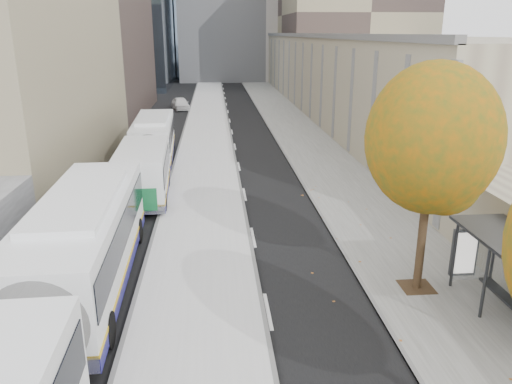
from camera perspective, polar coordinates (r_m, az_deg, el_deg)
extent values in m
cube|color=silver|center=(37.75, -5.75, 4.90)|extent=(4.25, 150.00, 0.15)
cube|color=slate|center=(38.46, 6.30, 5.07)|extent=(4.75, 150.00, 0.08)
cube|color=gray|center=(68.56, 11.35, 13.74)|extent=(18.00, 92.00, 8.00)
cylinder|color=#301D14|center=(17.63, 18.36, -5.63)|extent=(0.28, 0.28, 3.24)
sphere|color=#355417|center=(16.60, 19.55, 5.76)|extent=(4.20, 4.20, 4.20)
cube|color=white|center=(14.23, -22.53, -12.54)|extent=(3.22, 18.94, 3.15)
cube|color=black|center=(13.96, -22.81, -10.48)|extent=(3.26, 18.18, 1.09)
cube|color=white|center=(31.57, -11.99, 4.52)|extent=(3.18, 16.90, 2.80)
cube|color=black|center=(31.46, -12.05, 5.43)|extent=(3.21, 16.23, 0.97)
cube|color=#166938|center=(23.67, -14.27, -0.89)|extent=(1.77, 0.14, 1.08)
imported|color=white|center=(58.38, -8.61, 9.97)|extent=(2.47, 4.35, 1.39)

